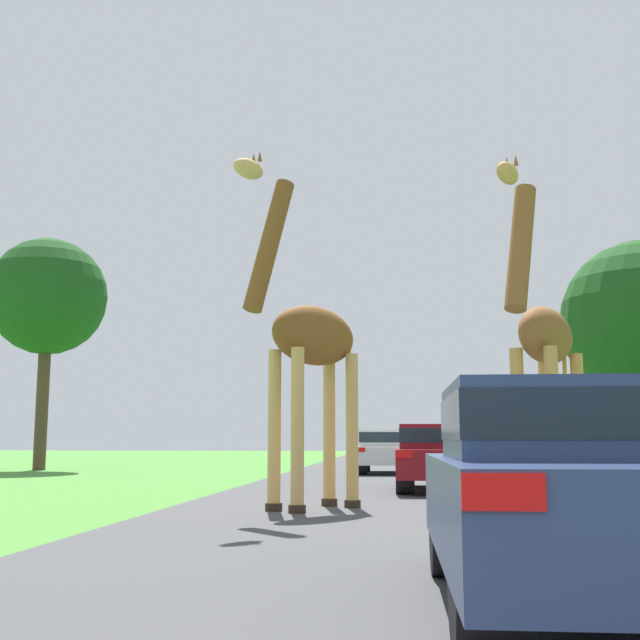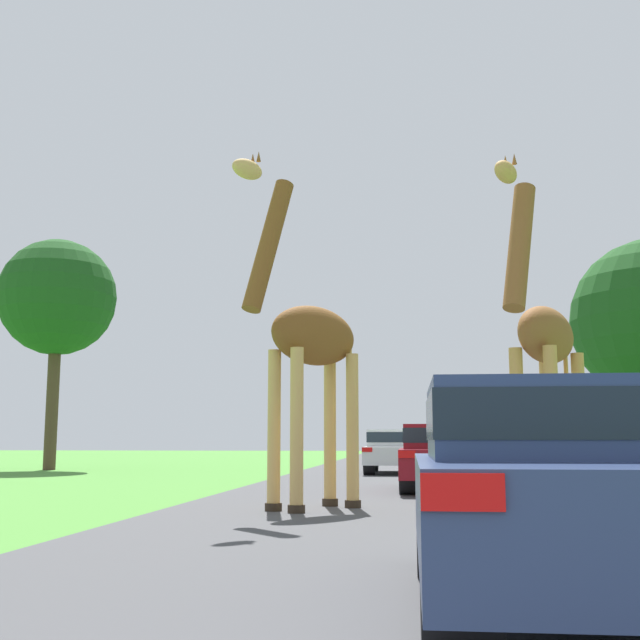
{
  "view_description": "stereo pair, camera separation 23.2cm",
  "coord_description": "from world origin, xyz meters",
  "px_view_note": "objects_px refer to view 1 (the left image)",
  "views": [
    {
      "loc": [
        -0.22,
        0.3,
        1.06
      ],
      "look_at": [
        -1.39,
        12.83,
        2.94
      ],
      "focal_mm": 45.0,
      "sensor_mm": 36.0,
      "label": 1
    },
    {
      "loc": [
        0.01,
        0.33,
        1.06
      ],
      "look_at": [
        -1.39,
        12.83,
        2.94
      ],
      "focal_mm": 45.0,
      "sensor_mm": 36.0,
      "label": 2
    }
  ],
  "objects_px": {
    "giraffe_near_road": "(308,347)",
    "car_lead_maroon": "(586,486)",
    "tree_far_right": "(48,298)",
    "car_queue_right": "(385,450)",
    "car_queue_left": "(438,455)",
    "giraffe_companion": "(543,347)"
  },
  "relations": [
    {
      "from": "car_lead_maroon",
      "to": "tree_far_right",
      "type": "height_order",
      "value": "tree_far_right"
    },
    {
      "from": "car_queue_right",
      "to": "giraffe_companion",
      "type": "bearing_deg",
      "value": -79.85
    },
    {
      "from": "giraffe_near_road",
      "to": "tree_far_right",
      "type": "distance_m",
      "value": 19.39
    },
    {
      "from": "car_queue_right",
      "to": "tree_far_right",
      "type": "relative_size",
      "value": 0.51
    },
    {
      "from": "giraffe_near_road",
      "to": "car_lead_maroon",
      "type": "height_order",
      "value": "giraffe_near_road"
    },
    {
      "from": "car_queue_right",
      "to": "car_queue_left",
      "type": "distance_m",
      "value": 8.88
    },
    {
      "from": "giraffe_near_road",
      "to": "giraffe_companion",
      "type": "distance_m",
      "value": 3.56
    },
    {
      "from": "giraffe_near_road",
      "to": "car_queue_right",
      "type": "bearing_deg",
      "value": -57.32
    },
    {
      "from": "car_queue_right",
      "to": "car_queue_left",
      "type": "height_order",
      "value": "car_queue_right"
    },
    {
      "from": "giraffe_companion",
      "to": "tree_far_right",
      "type": "height_order",
      "value": "tree_far_right"
    },
    {
      "from": "car_lead_maroon",
      "to": "giraffe_companion",
      "type": "bearing_deg",
      "value": 81.62
    },
    {
      "from": "giraffe_companion",
      "to": "car_queue_left",
      "type": "xyz_separation_m",
      "value": [
        -1.29,
        5.41,
        -1.67
      ]
    },
    {
      "from": "giraffe_near_road",
      "to": "car_queue_left",
      "type": "height_order",
      "value": "giraffe_near_road"
    },
    {
      "from": "giraffe_near_road",
      "to": "car_queue_left",
      "type": "relative_size",
      "value": 1.27
    },
    {
      "from": "car_lead_maroon",
      "to": "tree_far_right",
      "type": "distance_m",
      "value": 26.84
    },
    {
      "from": "car_queue_left",
      "to": "tree_far_right",
      "type": "relative_size",
      "value": 0.51
    },
    {
      "from": "giraffe_near_road",
      "to": "car_lead_maroon",
      "type": "relative_size",
      "value": 1.36
    },
    {
      "from": "car_queue_right",
      "to": "car_queue_left",
      "type": "xyz_separation_m",
      "value": [
        1.25,
        -8.79,
        -0.0
      ]
    },
    {
      "from": "car_queue_left",
      "to": "giraffe_companion",
      "type": "bearing_deg",
      "value": -76.6
    },
    {
      "from": "car_lead_maroon",
      "to": "car_queue_left",
      "type": "xyz_separation_m",
      "value": [
        -0.32,
        12.01,
        -0.01
      ]
    },
    {
      "from": "giraffe_companion",
      "to": "car_lead_maroon",
      "type": "height_order",
      "value": "giraffe_companion"
    },
    {
      "from": "tree_far_right",
      "to": "car_queue_right",
      "type": "bearing_deg",
      "value": -7.26
    }
  ]
}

